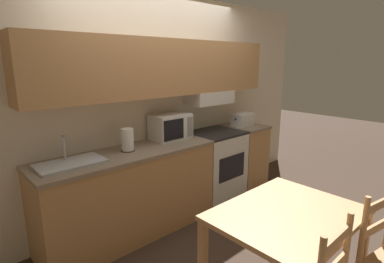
# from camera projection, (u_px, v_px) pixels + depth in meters

# --- Properties ---
(ground_plane) EXTENTS (16.00, 16.00, 0.00)m
(ground_plane) POSITION_uv_depth(u_px,v_px,m) (161.00, 206.00, 3.80)
(ground_plane) COLOR #3D2D23
(wall_back) EXTENTS (5.43, 0.38, 2.55)m
(wall_back) POSITION_uv_depth(u_px,v_px,m) (162.00, 89.00, 3.43)
(wall_back) COLOR silver
(wall_back) RESTS_ON ground_plane
(lower_counter_main) EXTENTS (1.88, 0.60, 0.91)m
(lower_counter_main) POSITION_uv_depth(u_px,v_px,m) (131.00, 193.00, 3.10)
(lower_counter_main) COLOR tan
(lower_counter_main) RESTS_ON ground_plane
(lower_counter_right_stub) EXTENTS (0.50, 0.60, 0.91)m
(lower_counter_right_stub) POSITION_uv_depth(u_px,v_px,m) (243.00, 156.00, 4.33)
(lower_counter_right_stub) COLOR tan
(lower_counter_right_stub) RESTS_ON ground_plane
(stove_range) EXTENTS (0.66, 0.58, 0.91)m
(stove_range) POSITION_uv_depth(u_px,v_px,m) (215.00, 165.00, 3.94)
(stove_range) COLOR silver
(stove_range) RESTS_ON ground_plane
(microwave) EXTENTS (0.45, 0.30, 0.29)m
(microwave) POSITION_uv_depth(u_px,v_px,m) (171.00, 127.00, 3.46)
(microwave) COLOR silver
(microwave) RESTS_ON lower_counter_main
(toaster) EXTENTS (0.32, 0.19, 0.17)m
(toaster) POSITION_uv_depth(u_px,v_px,m) (243.00, 119.00, 4.18)
(toaster) COLOR silver
(toaster) RESTS_ON lower_counter_right_stub
(sink_basin) EXTENTS (0.57, 0.33, 0.25)m
(sink_basin) POSITION_uv_depth(u_px,v_px,m) (71.00, 163.00, 2.62)
(sink_basin) COLOR #B7BABF
(sink_basin) RESTS_ON lower_counter_main
(paper_towel_roll) EXTENTS (0.14, 0.14, 0.23)m
(paper_towel_roll) POSITION_uv_depth(u_px,v_px,m) (127.00, 140.00, 3.00)
(paper_towel_roll) COLOR black
(paper_towel_roll) RESTS_ON lower_counter_main
(dining_table) EXTENTS (1.04, 0.81, 0.75)m
(dining_table) POSITION_uv_depth(u_px,v_px,m) (287.00, 225.00, 2.14)
(dining_table) COLOR tan
(dining_table) RESTS_ON ground_plane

